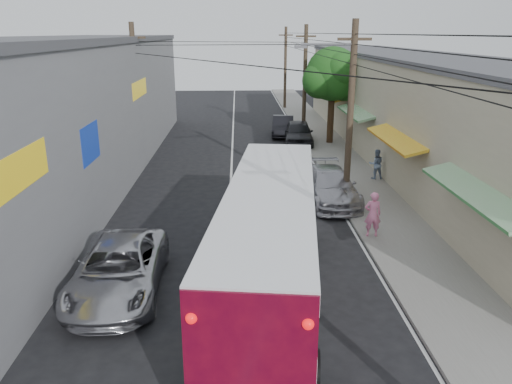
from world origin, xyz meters
The scene contains 12 objects.
sidewalk centered at (6.50, 20.00, 0.06)m, with size 3.00×80.00×0.12m, color slate.
building_right centered at (10.99, 22.00, 3.15)m, with size 7.09×40.00×6.25m.
building_left centered at (-8.50, 18.00, 3.65)m, with size 7.20×36.00×7.25m.
utility_poles centered at (3.13, 20.33, 4.13)m, with size 11.80×45.28×8.00m.
street_tree centered at (6.87, 26.02, 4.67)m, with size 4.40×4.00×6.60m.
coach_bus centered at (1.29, 5.16, 1.73)m, with size 3.84×11.80×3.34m.
jeepney centered at (-3.19, 5.45, 0.75)m, with size 2.50×5.42×1.51m, color #B6B5BC.
parked_suv centered at (4.60, 13.59, 0.76)m, with size 2.12×5.22×1.51m, color #ACABB3.
parked_car_mid centered at (4.60, 26.00, 0.81)m, with size 1.92×4.77×1.62m, color #25252A.
parked_car_far centered at (3.80, 29.09, 0.73)m, with size 1.54×4.43×1.46m, color black.
pedestrian_near centered at (5.40, 9.21, 0.99)m, with size 0.63×0.41×1.73m, color pink.
pedestrian_far centered at (7.60, 16.91, 0.90)m, with size 0.76×0.59×1.56m, color #7C92B5.
Camera 1 is at (0.40, -8.09, 7.47)m, focal length 35.00 mm.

